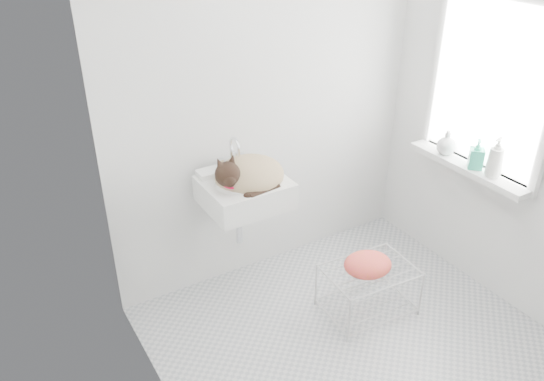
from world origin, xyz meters
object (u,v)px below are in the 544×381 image
wire_rack (368,291)px  bottle_a (492,176)px  bottle_b (474,168)px  bottle_c (445,154)px  cat (247,175)px  sink (244,180)px

wire_rack → bottle_a: 1.04m
bottle_a → bottle_b: bearing=90.0°
bottle_a → bottle_c: size_ratio=1.32×
wire_rack → cat: bearing=136.4°
sink → bottle_b: 1.45m
wire_rack → bottle_a: size_ratio=2.50×
cat → wire_rack: bearing=-35.6°
wire_rack → bottle_c: size_ratio=3.31×
bottle_a → bottle_b: bottle_a is taller
bottle_a → bottle_c: bottle_a is taller
sink → wire_rack: sink is taller
wire_rack → bottle_c: 1.04m
cat → bottle_b: bearing=-15.8°
cat → bottle_a: cat is taller
wire_rack → bottle_c: bottle_c is taller
cat → bottle_c: 1.35m
wire_rack → bottle_b: 1.03m
wire_rack → bottle_a: bearing=-13.4°
bottle_c → bottle_a: bearing=-90.0°
bottle_c → wire_rack: bearing=-164.9°
bottle_c → sink: bearing=165.2°
sink → cat: bearing=-54.1°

